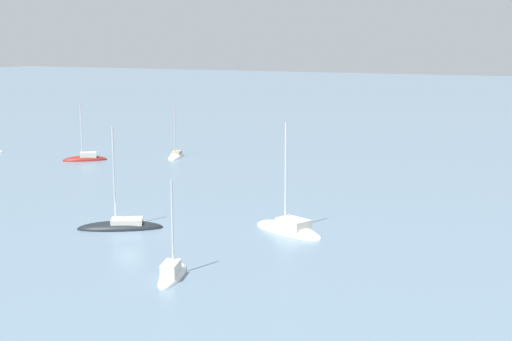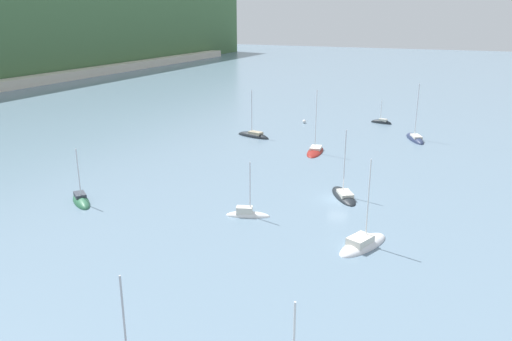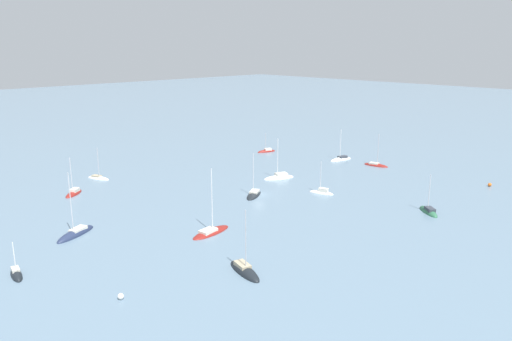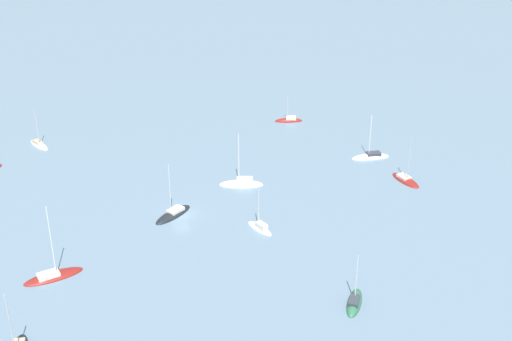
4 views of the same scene
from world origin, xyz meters
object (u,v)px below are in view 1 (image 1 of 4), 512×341
(sailboat_10, at_px, (172,275))
(sailboat_13, at_px, (289,230))
(sailboat_2, at_px, (121,227))
(sailboat_4, at_px, (85,159))
(sailboat_0, at_px, (176,156))

(sailboat_10, xyz_separation_m, sailboat_13, (-2.49, -14.63, -0.03))
(sailboat_2, xyz_separation_m, sailboat_13, (-13.77, -5.55, 0.04))
(sailboat_2, distance_m, sailboat_10, 14.48)
(sailboat_4, bearing_deg, sailboat_2, 95.39)
(sailboat_0, relative_size, sailboat_10, 1.08)
(sailboat_10, bearing_deg, sailboat_13, -27.68)
(sailboat_2, bearing_deg, sailboat_10, 109.88)
(sailboat_4, xyz_separation_m, sailboat_10, (-37.86, 36.35, 0.03))
(sailboat_0, distance_m, sailboat_2, 39.07)
(sailboat_10, bearing_deg, sailboat_2, 33.15)
(sailboat_4, distance_m, sailboat_10, 52.49)
(sailboat_4, bearing_deg, sailboat_13, 112.84)
(sailboat_0, relative_size, sailboat_4, 0.94)
(sailboat_13, bearing_deg, sailboat_0, -22.04)
(sailboat_0, xyz_separation_m, sailboat_10, (-28.16, 44.31, 0.07))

